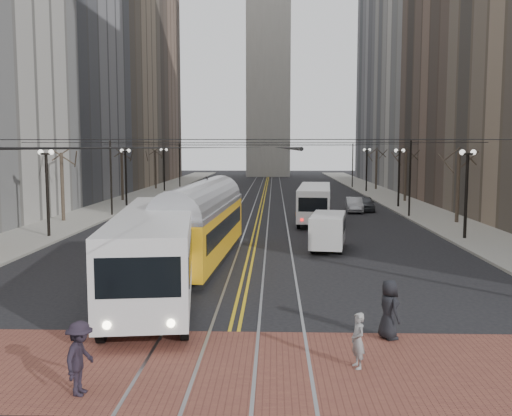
# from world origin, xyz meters

# --- Properties ---
(ground) EXTENTS (260.00, 260.00, 0.00)m
(ground) POSITION_xyz_m (0.00, 0.00, 0.00)
(ground) COLOR black
(ground) RESTS_ON ground
(sidewalk_left) EXTENTS (5.00, 140.00, 0.15)m
(sidewalk_left) POSITION_xyz_m (-15.00, 45.00, 0.07)
(sidewalk_left) COLOR gray
(sidewalk_left) RESTS_ON ground
(sidewalk_right) EXTENTS (5.00, 140.00, 0.15)m
(sidewalk_right) POSITION_xyz_m (15.00, 45.00, 0.07)
(sidewalk_right) COLOR gray
(sidewalk_right) RESTS_ON ground
(crosswalk_band) EXTENTS (25.00, 6.00, 0.01)m
(crosswalk_band) POSITION_xyz_m (0.00, -4.00, 0.01)
(crosswalk_band) COLOR brown
(crosswalk_band) RESTS_ON ground
(streetcar_rails) EXTENTS (4.80, 130.00, 0.02)m
(streetcar_rails) POSITION_xyz_m (0.00, 45.00, 0.00)
(streetcar_rails) COLOR gray
(streetcar_rails) RESTS_ON ground
(centre_lines) EXTENTS (0.42, 130.00, 0.01)m
(centre_lines) POSITION_xyz_m (0.00, 45.00, 0.01)
(centre_lines) COLOR gold
(centre_lines) RESTS_ON ground
(building_left_mid) EXTENTS (16.00, 20.00, 34.00)m
(building_left_mid) POSITION_xyz_m (-25.50, 46.00, 17.00)
(building_left_mid) COLOR slate
(building_left_mid) RESTS_ON ground
(building_left_midfar) EXTENTS (20.00, 20.00, 52.00)m
(building_left_midfar) POSITION_xyz_m (-27.50, 66.00, 26.00)
(building_left_midfar) COLOR gray
(building_left_midfar) RESTS_ON ground
(building_left_far) EXTENTS (16.00, 20.00, 40.00)m
(building_left_far) POSITION_xyz_m (-25.50, 86.00, 20.00)
(building_left_far) COLOR brown
(building_left_far) RESTS_ON ground
(building_right_mid) EXTENTS (16.00, 20.00, 34.00)m
(building_right_mid) POSITION_xyz_m (25.50, 46.00, 17.00)
(building_right_mid) COLOR brown
(building_right_mid) RESTS_ON ground
(building_right_midfar) EXTENTS (20.00, 20.00, 52.00)m
(building_right_midfar) POSITION_xyz_m (27.50, 66.00, 26.00)
(building_right_midfar) COLOR #AEAAA3
(building_right_midfar) RESTS_ON ground
(building_right_far) EXTENTS (16.00, 20.00, 40.00)m
(building_right_far) POSITION_xyz_m (25.50, 86.00, 20.00)
(building_right_far) COLOR slate
(building_right_far) RESTS_ON ground
(clock_tower) EXTENTS (12.00, 12.00, 66.00)m
(clock_tower) POSITION_xyz_m (0.00, 102.00, 35.96)
(clock_tower) COLOR #B2AFA5
(clock_tower) RESTS_ON ground
(lamp_posts) EXTENTS (27.60, 57.20, 5.60)m
(lamp_posts) POSITION_xyz_m (-0.00, 28.75, 2.80)
(lamp_posts) COLOR black
(lamp_posts) RESTS_ON ground
(street_trees) EXTENTS (31.68, 53.28, 5.60)m
(street_trees) POSITION_xyz_m (0.00, 35.25, 2.80)
(street_trees) COLOR #382D23
(street_trees) RESTS_ON ground
(trolley_wires) EXTENTS (25.96, 120.00, 6.60)m
(trolley_wires) POSITION_xyz_m (0.00, 34.83, 3.77)
(trolley_wires) COLOR black
(trolley_wires) RESTS_ON ground
(transit_bus) EXTENTS (4.64, 13.97, 3.43)m
(transit_bus) POSITION_xyz_m (-3.50, 3.64, 1.71)
(transit_bus) COLOR silver
(transit_bus) RESTS_ON ground
(streetcar) EXTENTS (3.34, 13.95, 3.26)m
(streetcar) POSITION_xyz_m (-2.50, 10.71, 1.63)
(streetcar) COLOR #EAA414
(streetcar) RESTS_ON ground
(rear_bus) EXTENTS (3.43, 11.29, 2.90)m
(rear_bus) POSITION_xyz_m (4.58, 27.10, 1.45)
(rear_bus) COLOR white
(rear_bus) RESTS_ON ground
(cargo_van) EXTENTS (2.58, 5.03, 2.12)m
(cargo_van) POSITION_xyz_m (4.46, 14.07, 1.06)
(cargo_van) COLOR silver
(cargo_van) RESTS_ON ground
(sedan_grey) EXTENTS (2.02, 4.15, 1.36)m
(sedan_grey) POSITION_xyz_m (10.01, 35.19, 0.68)
(sedan_grey) COLOR #404348
(sedan_grey) RESTS_ON ground
(sedan_silver) EXTENTS (1.69, 4.23, 1.37)m
(sedan_silver) POSITION_xyz_m (8.76, 34.06, 0.68)
(sedan_silver) COLOR #97999E
(sedan_silver) RESTS_ON ground
(pedestrian_a) EXTENTS (0.87, 1.07, 1.88)m
(pedestrian_a) POSITION_xyz_m (4.92, -1.50, 0.95)
(pedestrian_a) COLOR black
(pedestrian_a) RESTS_ON crosswalk_band
(pedestrian_b) EXTENTS (0.50, 0.64, 1.54)m
(pedestrian_b) POSITION_xyz_m (3.60, -3.95, 0.78)
(pedestrian_b) COLOR gray
(pedestrian_b) RESTS_ON crosswalk_band
(pedestrian_d) EXTENTS (0.81, 1.25, 1.83)m
(pedestrian_d) POSITION_xyz_m (-3.40, -5.87, 0.93)
(pedestrian_d) COLOR black
(pedestrian_d) RESTS_ON crosswalk_band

